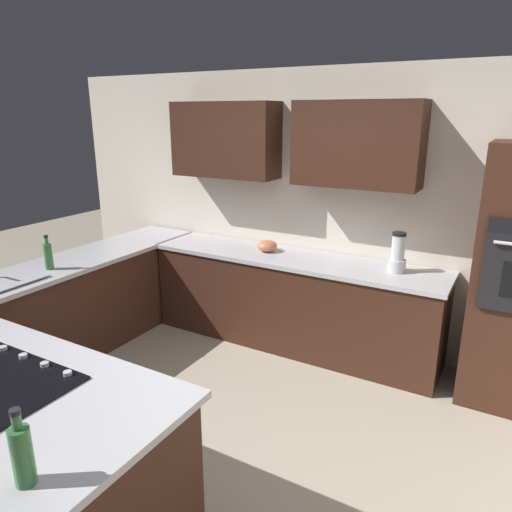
# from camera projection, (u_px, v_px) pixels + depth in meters

# --- Properties ---
(ground_plane) EXTENTS (14.00, 14.00, 0.00)m
(ground_plane) POSITION_uv_depth(u_px,v_px,m) (195.00, 448.00, 3.23)
(ground_plane) COLOR #9E937F
(wall_back) EXTENTS (6.00, 0.44, 2.60)m
(wall_back) POSITION_uv_depth(u_px,v_px,m) (312.00, 192.00, 4.53)
(wall_back) COLOR silver
(wall_back) RESTS_ON ground
(lower_cabinets_back) EXTENTS (2.80, 0.60, 0.86)m
(lower_cabinets_back) POSITION_uv_depth(u_px,v_px,m) (292.00, 303.00, 4.58)
(lower_cabinets_back) COLOR #381E14
(lower_cabinets_back) RESTS_ON ground
(countertop_back) EXTENTS (2.84, 0.64, 0.04)m
(countertop_back) POSITION_uv_depth(u_px,v_px,m) (293.00, 259.00, 4.45)
(countertop_back) COLOR #B2B2B7
(countertop_back) RESTS_ON lower_cabinets_back
(lower_cabinets_side) EXTENTS (0.60, 2.90, 0.86)m
(lower_cabinets_side) POSITION_uv_depth(u_px,v_px,m) (73.00, 309.00, 4.43)
(lower_cabinets_side) COLOR #381E14
(lower_cabinets_side) RESTS_ON ground
(countertop_side) EXTENTS (0.64, 2.94, 0.04)m
(countertop_side) POSITION_uv_depth(u_px,v_px,m) (67.00, 264.00, 4.30)
(countertop_side) COLOR #B2B2B7
(countertop_side) RESTS_ON lower_cabinets_side
(island_base) EXTENTS (1.87, 0.92, 0.86)m
(island_base) POSITION_uv_depth(u_px,v_px,m) (8.00, 462.00, 2.49)
(island_base) COLOR #381E14
(island_base) RESTS_ON ground
(blender) EXTENTS (0.15, 0.15, 0.34)m
(blender) POSITION_uv_depth(u_px,v_px,m) (397.00, 255.00, 3.98)
(blender) COLOR silver
(blender) RESTS_ON countertop_back
(mixing_bowl) EXTENTS (0.20, 0.20, 0.11)m
(mixing_bowl) POSITION_uv_depth(u_px,v_px,m) (267.00, 246.00, 4.60)
(mixing_bowl) COLOR #CC724C
(mixing_bowl) RESTS_ON countertop_back
(dish_soap_bottle) EXTENTS (0.07, 0.07, 0.30)m
(dish_soap_bottle) POSITION_uv_depth(u_px,v_px,m) (48.00, 256.00, 4.06)
(dish_soap_bottle) COLOR #336B38
(dish_soap_bottle) RESTS_ON countertop_side
(second_bottle) EXTENTS (0.08, 0.08, 0.31)m
(second_bottle) POSITION_uv_depth(u_px,v_px,m) (22.00, 454.00, 1.69)
(second_bottle) COLOR #336B38
(second_bottle) RESTS_ON island_top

